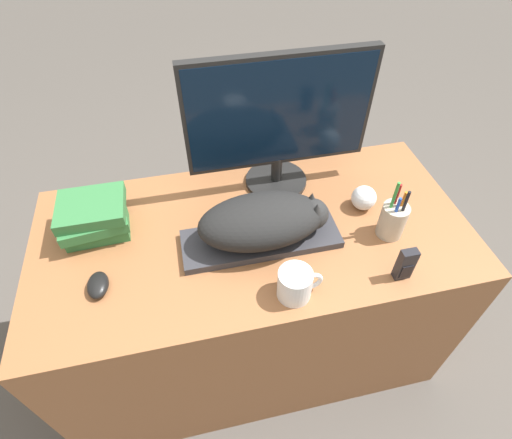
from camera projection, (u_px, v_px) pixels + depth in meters
ground_plane at (272, 417)px, 1.50m from camera, size 12.00×12.00×0.00m
desk at (253, 295)px, 1.46m from camera, size 1.31×0.64×0.71m
keyboard at (261, 239)px, 1.16m from camera, size 0.46×0.15×0.02m
cat at (265, 220)px, 1.11m from camera, size 0.37×0.19×0.13m
monitor at (279, 119)px, 1.17m from camera, size 0.56×0.20×0.44m
computer_mouse at (98, 285)px, 1.05m from camera, size 0.06×0.09×0.03m
coffee_mug at (296, 284)px, 1.02m from camera, size 0.12×0.09×0.09m
pen_cup at (393, 219)px, 1.15m from camera, size 0.08×0.08×0.20m
baseball at (364, 198)px, 1.25m from camera, size 0.08×0.08×0.08m
phone at (405, 265)px, 1.05m from camera, size 0.04×0.03×0.10m
book_stack at (94, 217)px, 1.16m from camera, size 0.21×0.18×0.11m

